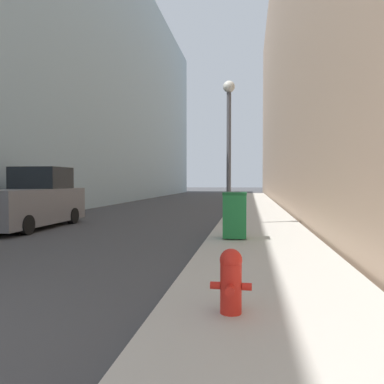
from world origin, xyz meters
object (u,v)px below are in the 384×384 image
object	(u,v)px
fire_hydrant	(231,279)
lamppost	(229,140)
trash_bin	(235,215)
pickup_truck	(31,202)

from	to	relation	value
fire_hydrant	lamppost	size ratio (longest dim) A/B	0.15
fire_hydrant	trash_bin	size ratio (longest dim) A/B	0.61
fire_hydrant	pickup_truck	xyz separation A→B (m)	(-7.75, 8.19, 0.42)
pickup_truck	trash_bin	bearing A→B (deg)	-16.69
fire_hydrant	lamppost	bearing A→B (deg)	93.29
lamppost	pickup_truck	bearing A→B (deg)	-168.62
lamppost	trash_bin	bearing A→B (deg)	-84.23
fire_hydrant	lamppost	xyz separation A→B (m)	(-0.55, 9.64, 2.74)
fire_hydrant	pickup_truck	world-z (taller)	pickup_truck
fire_hydrant	trash_bin	bearing A→B (deg)	91.72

